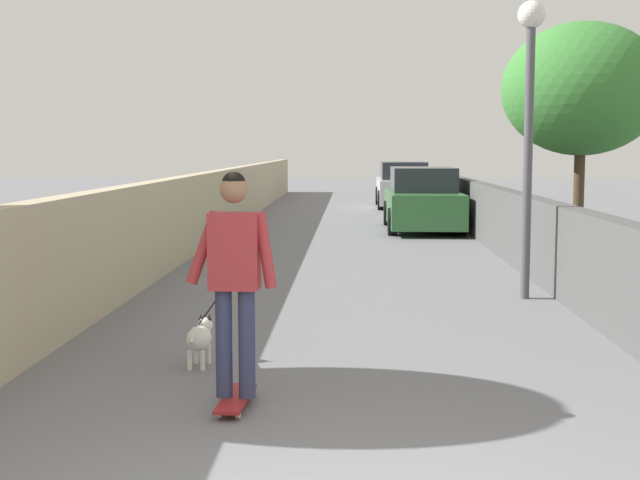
% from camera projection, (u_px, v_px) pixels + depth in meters
% --- Properties ---
extents(ground_plane, '(80.00, 80.00, 0.00)m').
position_uv_depth(ground_plane, '(346.00, 246.00, 18.09)').
color(ground_plane, slate).
extents(wall_left, '(48.00, 0.30, 1.49)m').
position_uv_depth(wall_left, '(184.00, 217.00, 16.14)').
color(wall_left, tan).
rests_on(wall_left, ground).
extents(fence_right, '(48.00, 0.30, 1.24)m').
position_uv_depth(fence_right, '(510.00, 225.00, 15.93)').
color(fence_right, '#4C4C4C').
rests_on(fence_right, ground).
extents(tree_right_mid, '(3.03, 3.03, 4.39)m').
position_uv_depth(tree_right_mid, '(582.00, 89.00, 16.61)').
color(tree_right_mid, '#473523').
rests_on(tree_right_mid, ground).
extents(lamp_post, '(0.36, 0.36, 3.92)m').
position_uv_depth(lamp_post, '(530.00, 94.00, 11.48)').
color(lamp_post, '#4C4C51').
rests_on(lamp_post, ground).
extents(skateboard, '(0.81, 0.24, 0.08)m').
position_uv_depth(skateboard, '(236.00, 399.00, 6.82)').
color(skateboard, maroon).
rests_on(skateboard, ground).
extents(person_skateboarder, '(0.24, 0.71, 1.75)m').
position_uv_depth(person_skateboarder, '(235.00, 266.00, 6.71)').
color(person_skateboarder, '#333859').
rests_on(person_skateboarder, skateboard).
extents(dog, '(1.59, 0.64, 1.06)m').
position_uv_depth(dog, '(200.00, 337.00, 8.09)').
color(dog, white).
rests_on(dog, ground).
extents(car_near, '(4.32, 1.80, 1.54)m').
position_uv_depth(car_near, '(423.00, 201.00, 21.46)').
color(car_near, '#336B38').
rests_on(car_near, ground).
extents(car_far, '(4.31, 1.80, 1.54)m').
position_uv_depth(car_far, '(403.00, 186.00, 29.74)').
color(car_far, silver).
rests_on(car_far, ground).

